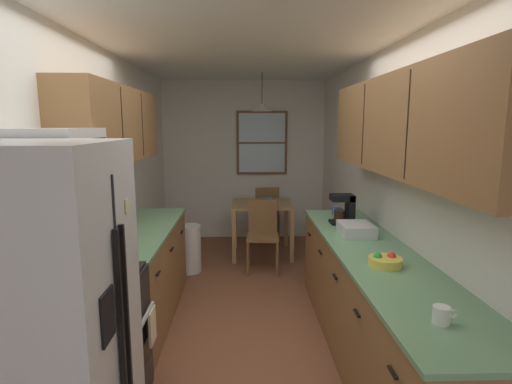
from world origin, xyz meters
The scene contains 26 objects.
ground_plane centered at (0.00, 1.00, 0.00)m, with size 12.00×12.00×0.00m, color brown.
wall_left centered at (-1.35, 1.00, 1.27)m, with size 0.10×9.00×2.55m, color white.
wall_right centered at (1.35, 1.00, 1.27)m, with size 0.10×9.00×2.55m, color white.
wall_back centered at (0.00, 3.65, 1.27)m, with size 4.40×0.10×2.55m, color white.
ceiling_slab centered at (0.00, 1.00, 2.59)m, with size 4.40×9.00×0.08m, color white.
refrigerator centered at (-0.94, -1.19, 0.89)m, with size 0.74×0.75×1.79m.
stove_range centered at (-0.99, -0.51, 0.47)m, with size 0.66×0.58×1.10m.
microwave_over_range centered at (-1.11, -0.51, 1.67)m, with size 0.39×0.58×0.33m.
counter_left centered at (-1.00, 0.73, 0.45)m, with size 0.64×1.89×0.90m.
upper_cabinets_left centered at (-1.14, 0.68, 1.85)m, with size 0.33×1.97×0.65m.
counter_right centered at (1.00, -0.01, 0.45)m, with size 0.64×3.06×0.90m.
upper_cabinets_right centered at (1.14, -0.06, 1.85)m, with size 0.33×2.74×0.71m.
dining_table centered at (0.25, 2.66, 0.63)m, with size 0.84×0.79×0.76m.
dining_chair_near centered at (0.23, 2.06, 0.50)m, with size 0.42×0.42×0.90m.
dining_chair_far centered at (0.35, 3.26, 0.50)m, with size 0.43×0.43×0.90m.
pendant_light centered at (0.25, 2.66, 2.09)m, with size 0.27×0.27×0.51m.
back_window centered at (0.29, 3.58, 1.57)m, with size 0.81×0.05×1.02m.
trash_bin centered at (-0.70, 2.00, 0.30)m, with size 0.29×0.29×0.60m, color white.
storage_canister centered at (-1.00, -0.02, 1.01)m, with size 0.12×0.12×0.21m.
dish_towel centered at (-0.64, -0.36, 0.50)m, with size 0.02×0.16×0.24m, color beige.
coffee_maker centered at (0.98, 0.88, 1.05)m, with size 0.22×0.18×0.29m.
mug_by_coffeemaker centered at (0.95, -1.14, 0.94)m, with size 0.12×0.08×0.09m.
mug_spare centered at (0.99, 1.29, 0.94)m, with size 0.12×0.08×0.09m.
fruit_bowl centered at (0.96, -0.33, 0.94)m, with size 0.23×0.23×0.09m.
dish_rack centered at (0.98, 0.47, 0.95)m, with size 0.28×0.34×0.10m, color silver.
table_serving_bowl centered at (0.32, 2.72, 0.79)m, with size 0.18×0.18×0.06m, color #4C7299.
Camera 1 is at (-0.01, -2.94, 1.86)m, focal length 28.29 mm.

